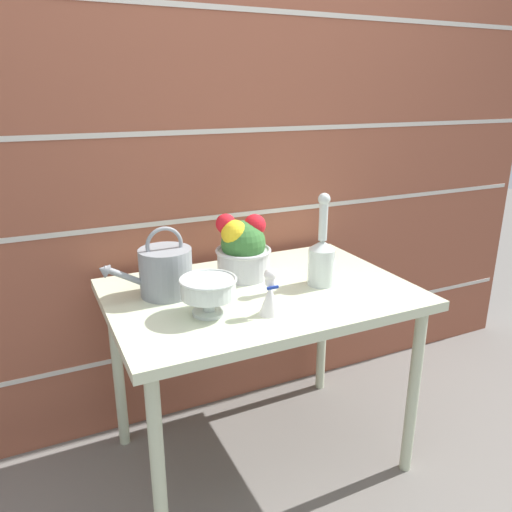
{
  "coord_description": "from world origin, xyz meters",
  "views": [
    {
      "loc": [
        -0.74,
        -1.54,
        1.44
      ],
      "look_at": [
        0.0,
        0.04,
        0.86
      ],
      "focal_mm": 35.0,
      "sensor_mm": 36.0,
      "label": 1
    }
  ],
  "objects_px": {
    "watering_can": "(165,271)",
    "flower_planter": "(242,248)",
    "glass_decanter": "(322,257)",
    "figurine_vase": "(270,296)",
    "crystal_pedestal_bowl": "(208,289)"
  },
  "relations": [
    {
      "from": "flower_planter",
      "to": "figurine_vase",
      "type": "relative_size",
      "value": 1.61
    },
    {
      "from": "watering_can",
      "to": "figurine_vase",
      "type": "height_order",
      "value": "watering_can"
    },
    {
      "from": "watering_can",
      "to": "crystal_pedestal_bowl",
      "type": "relative_size",
      "value": 1.75
    },
    {
      "from": "watering_can",
      "to": "flower_planter",
      "type": "height_order",
      "value": "flower_planter"
    },
    {
      "from": "crystal_pedestal_bowl",
      "to": "figurine_vase",
      "type": "bearing_deg",
      "value": -25.52
    },
    {
      "from": "crystal_pedestal_bowl",
      "to": "glass_decanter",
      "type": "bearing_deg",
      "value": 7.94
    },
    {
      "from": "watering_can",
      "to": "crystal_pedestal_bowl",
      "type": "bearing_deg",
      "value": -69.44
    },
    {
      "from": "crystal_pedestal_bowl",
      "to": "glass_decanter",
      "type": "xyz_separation_m",
      "value": [
        0.47,
        0.07,
        0.02
      ]
    },
    {
      "from": "flower_planter",
      "to": "glass_decanter",
      "type": "relative_size",
      "value": 0.72
    },
    {
      "from": "watering_can",
      "to": "flower_planter",
      "type": "distance_m",
      "value": 0.32
    },
    {
      "from": "watering_can",
      "to": "crystal_pedestal_bowl",
      "type": "distance_m",
      "value": 0.24
    },
    {
      "from": "watering_can",
      "to": "flower_planter",
      "type": "xyz_separation_m",
      "value": [
        0.32,
        0.05,
        0.03
      ]
    },
    {
      "from": "watering_can",
      "to": "flower_planter",
      "type": "bearing_deg",
      "value": 8.28
    },
    {
      "from": "watering_can",
      "to": "figurine_vase",
      "type": "xyz_separation_m",
      "value": [
        0.26,
        -0.31,
        -0.03
      ]
    },
    {
      "from": "watering_can",
      "to": "crystal_pedestal_bowl",
      "type": "xyz_separation_m",
      "value": [
        0.08,
        -0.22,
        -0.0
      ]
    }
  ]
}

